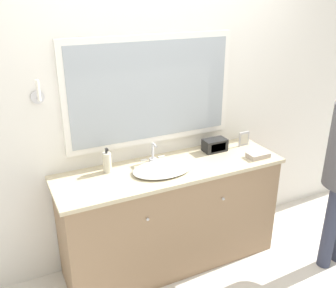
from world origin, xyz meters
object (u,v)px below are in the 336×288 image
sink_basin (162,168)px  picture_frame (244,139)px  soap_bottle (107,162)px  appliance_box (215,145)px

sink_basin → picture_frame: bearing=8.9°
sink_basin → picture_frame: sink_basin is taller
soap_bottle → appliance_box: soap_bottle is taller
appliance_box → picture_frame: size_ratio=1.58×
soap_bottle → picture_frame: size_ratio=1.56×
sink_basin → soap_bottle: bearing=157.0°
sink_basin → soap_bottle: 0.42m
sink_basin → appliance_box: sink_basin is taller
soap_bottle → appliance_box: size_ratio=0.99×
sink_basin → picture_frame: size_ratio=3.74×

